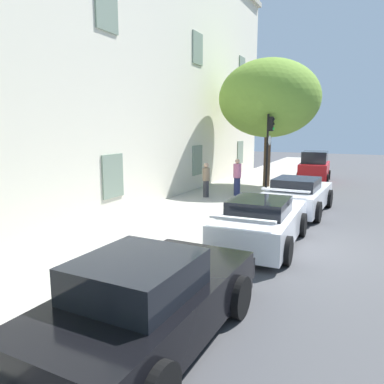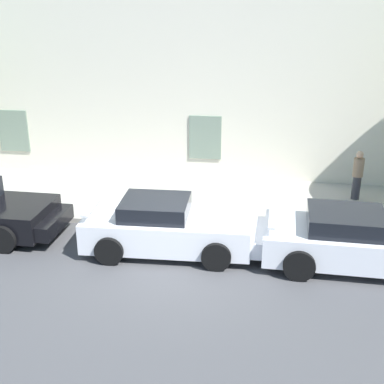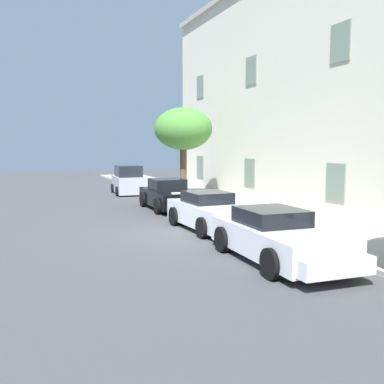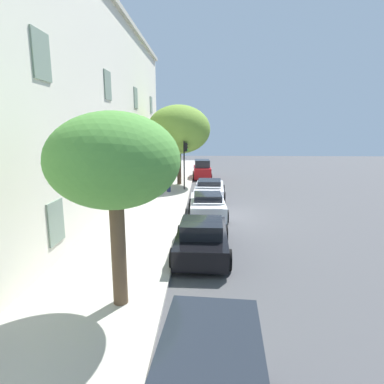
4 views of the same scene
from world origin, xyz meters
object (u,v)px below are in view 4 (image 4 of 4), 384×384
at_px(sportscar_yellow_flank, 207,205).
at_px(traffic_light, 185,157).
at_px(tree_far_end, 114,162).
at_px(pedestrian_admiring, 169,180).
at_px(hatchback_distant, 202,170).
at_px(sportscar_white_middle, 209,189).
at_px(pedestrian_strolling, 152,183).
at_px(tree_near_kerb, 179,130).
at_px(sportscar_red_lead, 202,237).

bearing_deg(sportscar_yellow_flank, traffic_light, 13.18).
height_order(tree_far_end, pedestrian_admiring, tree_far_end).
relative_size(sportscar_yellow_flank, traffic_light, 1.23).
relative_size(traffic_light, pedestrian_admiring, 2.19).
height_order(sportscar_yellow_flank, hatchback_distant, hatchback_distant).
bearing_deg(hatchback_distant, sportscar_white_middle, -176.22).
xyz_separation_m(sportscar_white_middle, pedestrian_admiring, (1.44, 3.03, 0.38)).
xyz_separation_m(hatchback_distant, pedestrian_strolling, (-8.53, 3.57, 0.12)).
xyz_separation_m(hatchback_distant, tree_far_end, (-22.97, 2.04, 3.16)).
bearing_deg(tree_far_end, pedestrian_admiring, 1.50).
relative_size(sportscar_white_middle, hatchback_distant, 1.38).
distance_m(hatchback_distant, tree_near_kerb, 6.06).
relative_size(tree_far_end, traffic_light, 1.37).
bearing_deg(sportscar_white_middle, tree_near_kerb, 27.82).
bearing_deg(sportscar_red_lead, pedestrian_admiring, 12.64).
bearing_deg(pedestrian_admiring, pedestrian_strolling, 131.52).
bearing_deg(hatchback_distant, traffic_light, 169.04).
bearing_deg(sportscar_red_lead, sportscar_white_middle, -2.55).
xyz_separation_m(traffic_light, pedestrian_strolling, (-2.00, 2.31, -1.73)).
height_order(tree_near_kerb, pedestrian_strolling, tree_near_kerb).
relative_size(sportscar_red_lead, hatchback_distant, 1.29).
distance_m(sportscar_red_lead, traffic_light, 12.76).
bearing_deg(pedestrian_strolling, sportscar_red_lead, -160.55).
xyz_separation_m(sportscar_white_middle, pedestrian_strolling, (0.44, 4.16, 0.32)).
distance_m(sportscar_white_middle, pedestrian_strolling, 4.20).
height_order(tree_far_end, traffic_light, tree_far_end).
distance_m(sportscar_white_middle, pedestrian_admiring, 3.38).
xyz_separation_m(tree_near_kerb, pedestrian_admiring, (-3.31, 0.53, -3.72)).
bearing_deg(sportscar_white_middle, sportscar_red_lead, 177.45).
height_order(sportscar_white_middle, hatchback_distant, hatchback_distant).
bearing_deg(tree_near_kerb, pedestrian_admiring, 170.89).
xyz_separation_m(pedestrian_admiring, pedestrian_strolling, (-1.00, 1.13, -0.06)).
relative_size(pedestrian_admiring, pedestrian_strolling, 1.09).
xyz_separation_m(sportscar_red_lead, sportscar_yellow_flank, (5.42, -0.26, -0.02)).
xyz_separation_m(hatchback_distant, tree_near_kerb, (-4.22, 1.91, 3.91)).
bearing_deg(pedestrian_strolling, hatchback_distant, -22.73).
relative_size(tree_far_end, pedestrian_strolling, 3.26).
distance_m(tree_near_kerb, pedestrian_strolling, 5.97).
xyz_separation_m(tree_far_end, traffic_light, (16.44, -0.77, -1.30)).
height_order(pedestrian_admiring, pedestrian_strolling, pedestrian_admiring).
distance_m(sportscar_yellow_flank, tree_far_end, 10.22).
distance_m(sportscar_white_middle, tree_far_end, 14.64).
xyz_separation_m(traffic_light, pedestrian_admiring, (-1.00, 1.18, -1.67)).
bearing_deg(sportscar_yellow_flank, sportscar_red_lead, 177.30).
relative_size(sportscar_yellow_flank, tree_far_end, 0.90).
bearing_deg(tree_near_kerb, traffic_light, -164.33).
xyz_separation_m(sportscar_red_lead, pedestrian_strolling, (10.52, 3.72, 0.30)).
distance_m(traffic_light, pedestrian_admiring, 2.28).
height_order(sportscar_red_lead, hatchback_distant, hatchback_distant).
distance_m(sportscar_white_middle, hatchback_distant, 8.98).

